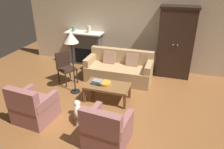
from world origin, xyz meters
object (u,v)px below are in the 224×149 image
Objects in this scene: armoire at (176,43)px; dog at (78,111)px; armchair_near_right at (107,130)px; coffee_table at (107,87)px; mantel_vase_cream at (89,29)px; floor_lamp at (71,41)px; fireplace at (85,48)px; mantel_vase_jade at (73,29)px; fruit_bowl at (106,83)px; book_stack at (98,82)px; armchair_near_left at (33,108)px; side_chair_wooden at (65,66)px; couch at (119,70)px.

armoire is 3.57m from dog.
coffee_table is at bearing 107.83° from armchair_near_right.
mantel_vase_cream is 1.96m from floor_lamp.
fireplace is 7.62× the size of mantel_vase_jade.
coffee_table is 3.98× the size of fruit_bowl.
armoire is 2.70m from book_stack.
armchair_near_left reaches higher than dog.
side_chair_wooden is (-1.46, 0.59, 0.15)m from coffee_table.
couch is 8.76× the size of mantel_vase_cream.
fireplace is 4.56× the size of fruit_bowl.
floor_lamp reaches higher than mantel_vase_jade.
side_chair_wooden is at bearing 137.22° from floor_lamp.
book_stack is 2.72m from mantel_vase_jade.
floor_lamp is (-2.42, -1.86, 0.36)m from armoire.
armoire is at bearing -1.24° from mantel_vase_cream.
dog is (-0.08, -0.97, -0.23)m from book_stack.
armchair_near_right reaches higher than book_stack.
mantel_vase_cream is at bearing 100.28° from floor_lamp.
fruit_bowl is 1.06m from dog.
fireplace is 3.28m from dog.
fireplace is at bearing 90.79° from side_chair_wooden.
armchair_near_left reaches higher than coffee_table.
mantel_vase_cream is 4.04m from armchair_near_right.
armchair_near_left is (0.61, -3.29, -0.89)m from mantel_vase_jade.
armchair_near_right is (1.95, -3.53, -0.25)m from fireplace.
floor_lamp is (-0.95, 0.12, 1.05)m from coffee_table.
dog is (0.97, -3.03, -0.98)m from mantel_vase_cream.
fireplace is at bearing 125.69° from coffee_table.
dog is at bearing -69.34° from fireplace.
side_chair_wooden is 1.78× the size of dog.
book_stack is at bearing -100.22° from couch.
couch is 1.20m from coffee_table.
mantel_vase_jade reaches higher than book_stack.
fireplace is 5.74× the size of mantel_vase_cream.
coffee_table is 1.77m from armchair_near_left.
book_stack is at bearing 50.53° from armchair_near_left.
armoire is at bearing -1.03° from mantel_vase_jade.
book_stack is 2.44m from mantel_vase_cream.
armoire is at bearing 49.86° from armchair_near_left.
floor_lamp is at bearing 131.86° from armchair_near_right.
side_chair_wooden reaches higher than book_stack.
fireplace is 0.77× the size of floor_lamp.
armoire reaches higher than fireplace.
side_chair_wooden is (-1.41, 0.58, 0.06)m from fruit_bowl.
armchair_near_left is 1.00× the size of armchair_near_right.
coffee_table is at bearing -126.53° from armoire.
side_chair_wooden reaches higher than dog.
side_chair_wooden is 1.14m from floor_lamp.
floor_lamp is at bearing 172.68° from coffee_table.
fruit_bowl is at bearing -58.38° from mantel_vase_cream.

